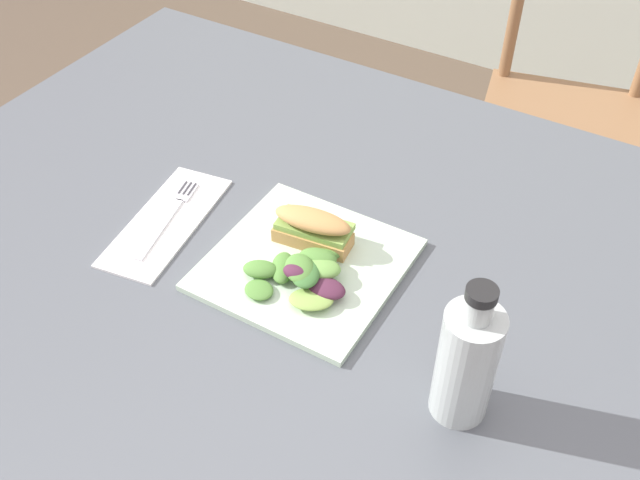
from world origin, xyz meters
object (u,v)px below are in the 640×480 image
chair_wooden_far (564,112)px  fork_on_napkin (171,213)px  bottle_cold_brew (465,368)px  dining_table (305,295)px  sandwich_half_front (313,228)px  plate_lunch (306,264)px

chair_wooden_far → fork_on_napkin: 1.16m
fork_on_napkin → bottle_cold_brew: (0.51, -0.10, 0.07)m
fork_on_napkin → bottle_cold_brew: bearing=-10.7°
dining_table → chair_wooden_far: (0.15, 1.01, -0.18)m
fork_on_napkin → dining_table: bearing=13.0°
sandwich_half_front → fork_on_napkin: (-0.22, -0.05, -0.03)m
dining_table → sandwich_half_front: (0.01, 0.00, 0.15)m
bottle_cold_brew → plate_lunch: bearing=158.8°
plate_lunch → bottle_cold_brew: size_ratio=1.28×
sandwich_half_front → bottle_cold_brew: bottle_cold_brew is taller
plate_lunch → fork_on_napkin: plate_lunch is taller
fork_on_napkin → bottle_cold_brew: bottle_cold_brew is taller
plate_lunch → bottle_cold_brew: bearing=-21.2°
sandwich_half_front → chair_wooden_far: bearing=82.4°
dining_table → bottle_cold_brew: bottle_cold_brew is taller
chair_wooden_far → plate_lunch: (-0.12, -1.05, 0.30)m
dining_table → fork_on_napkin: size_ratio=7.29×
dining_table → sandwich_half_front: size_ratio=11.21×
dining_table → bottle_cold_brew: 0.38m
plate_lunch → fork_on_napkin: 0.24m
plate_lunch → sandwich_half_front: sandwich_half_front is taller
plate_lunch → dining_table: bearing=124.6°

